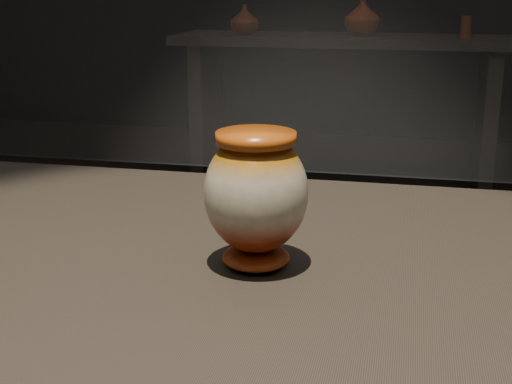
% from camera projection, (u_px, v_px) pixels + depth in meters
% --- Properties ---
extents(main_vase, '(0.16, 0.16, 0.16)m').
position_uv_depth(main_vase, '(256.00, 194.00, 0.80)').
color(main_vase, maroon).
rests_on(main_vase, display_plinth).
extents(back_shelf, '(2.00, 0.60, 0.90)m').
position_uv_depth(back_shelf, '(342.00, 80.00, 4.28)').
color(back_shelf, black).
rests_on(back_shelf, ground).
extents(back_vase_left, '(0.23, 0.23, 0.18)m').
position_uv_depth(back_vase_left, '(245.00, 20.00, 4.24)').
color(back_vase_left, '#953C15').
rests_on(back_vase_left, back_shelf).
extents(back_vase_mid, '(0.23, 0.23, 0.21)m').
position_uv_depth(back_vase_mid, '(362.00, 17.00, 4.18)').
color(back_vase_mid, maroon).
rests_on(back_vase_mid, back_shelf).
extents(back_vase_right, '(0.06, 0.06, 0.12)m').
position_uv_depth(back_vase_right, '(466.00, 27.00, 4.02)').
color(back_vase_right, '#953C15').
rests_on(back_vase_right, back_shelf).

